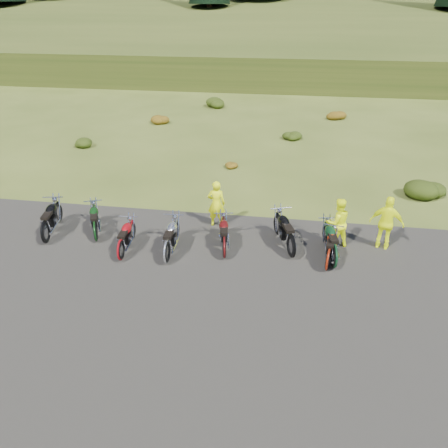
% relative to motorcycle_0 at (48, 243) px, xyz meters
% --- Properties ---
extents(ground, '(300.00, 300.00, 0.00)m').
position_rel_motorcycle_0_xyz_m(ground, '(5.58, -0.93, 0.00)').
color(ground, '#3F4A18').
rests_on(ground, ground).
extents(gravel_pad, '(20.00, 12.00, 0.04)m').
position_rel_motorcycle_0_xyz_m(gravel_pad, '(5.58, -2.93, 0.00)').
color(gravel_pad, black).
rests_on(gravel_pad, ground).
extents(hill_slope, '(300.00, 45.97, 9.37)m').
position_rel_motorcycle_0_xyz_m(hill_slope, '(5.58, 49.07, 0.00)').
color(hill_slope, '#2E3D14').
rests_on(hill_slope, ground).
extents(hill_plateau, '(300.00, 90.00, 9.17)m').
position_rel_motorcycle_0_xyz_m(hill_plateau, '(5.58, 109.07, 0.00)').
color(hill_plateau, '#2E3D14').
rests_on(hill_plateau, ground).
extents(shrub_1, '(1.03, 1.03, 0.61)m').
position_rel_motorcycle_0_xyz_m(shrub_1, '(-3.52, 10.37, 0.31)').
color(shrub_1, '#22330C').
rests_on(shrub_1, ground).
extents(shrub_2, '(1.30, 1.30, 0.77)m').
position_rel_motorcycle_0_xyz_m(shrub_2, '(-0.62, 15.67, 0.38)').
color(shrub_2, brown).
rests_on(shrub_2, ground).
extents(shrub_3, '(1.56, 1.56, 0.92)m').
position_rel_motorcycle_0_xyz_m(shrub_3, '(2.28, 20.97, 0.46)').
color(shrub_3, '#22330C').
rests_on(shrub_3, ground).
extents(shrub_4, '(0.77, 0.77, 0.45)m').
position_rel_motorcycle_0_xyz_m(shrub_4, '(5.18, 8.27, 0.23)').
color(shrub_4, brown).
rests_on(shrub_4, ground).
extents(shrub_5, '(1.03, 1.03, 0.61)m').
position_rel_motorcycle_0_xyz_m(shrub_5, '(8.08, 13.57, 0.31)').
color(shrub_5, '#22330C').
rests_on(shrub_5, ground).
extents(shrub_6, '(1.30, 1.30, 0.77)m').
position_rel_motorcycle_0_xyz_m(shrub_6, '(10.98, 18.87, 0.38)').
color(shrub_6, brown).
rests_on(shrub_6, ground).
extents(shrub_7, '(1.56, 1.56, 0.92)m').
position_rel_motorcycle_0_xyz_m(shrub_7, '(13.88, 6.17, 0.46)').
color(shrub_7, '#22330C').
rests_on(shrub_7, ground).
extents(motorcycle_0, '(1.18, 2.35, 1.18)m').
position_rel_motorcycle_0_xyz_m(motorcycle_0, '(0.00, 0.00, 0.00)').
color(motorcycle_0, black).
rests_on(motorcycle_0, ground).
extents(motorcycle_1, '(0.78, 2.00, 1.02)m').
position_rel_motorcycle_0_xyz_m(motorcycle_1, '(2.94, -0.65, 0.00)').
color(motorcycle_1, maroon).
rests_on(motorcycle_1, ground).
extents(motorcycle_2, '(1.41, 2.11, 1.05)m').
position_rel_motorcycle_0_xyz_m(motorcycle_2, '(1.63, 0.37, 0.00)').
color(motorcycle_2, black).
rests_on(motorcycle_2, ground).
extents(motorcycle_3, '(0.82, 2.19, 1.13)m').
position_rel_motorcycle_0_xyz_m(motorcycle_3, '(4.44, -0.59, 0.00)').
color(motorcycle_3, '#BABABF').
rests_on(motorcycle_3, ground).
extents(motorcycle_4, '(1.03, 2.12, 1.07)m').
position_rel_motorcycle_0_xyz_m(motorcycle_4, '(6.20, -0.00, 0.00)').
color(motorcycle_4, '#450B0C').
rests_on(motorcycle_4, ground).
extents(motorcycle_5, '(1.47, 2.39, 1.19)m').
position_rel_motorcycle_0_xyz_m(motorcycle_5, '(8.33, 0.37, 0.00)').
color(motorcycle_5, black).
rests_on(motorcycle_5, ground).
extents(motorcycle_6, '(0.98, 2.05, 1.03)m').
position_rel_motorcycle_0_xyz_m(motorcycle_6, '(9.47, -0.22, 0.00)').
color(motorcycle_6, maroon).
rests_on(motorcycle_6, ground).
extents(motorcycle_7, '(1.00, 2.25, 1.14)m').
position_rel_motorcycle_0_xyz_m(motorcycle_7, '(9.66, -0.04, 0.00)').
color(motorcycle_7, black).
rests_on(motorcycle_7, ground).
extents(person_middle, '(0.66, 0.46, 1.75)m').
position_rel_motorcycle_0_xyz_m(person_middle, '(5.57, 2.15, 0.87)').
color(person_middle, '#E9F70D').
rests_on(person_middle, ground).
extents(person_right_a, '(1.01, 0.90, 1.72)m').
position_rel_motorcycle_0_xyz_m(person_right_a, '(9.80, 1.34, 0.86)').
color(person_right_a, '#E9F70D').
rests_on(person_right_a, ground).
extents(person_right_b, '(1.17, 0.75, 1.86)m').
position_rel_motorcycle_0_xyz_m(person_right_b, '(11.38, 1.42, 0.93)').
color(person_right_b, '#E9F70D').
rests_on(person_right_b, ground).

